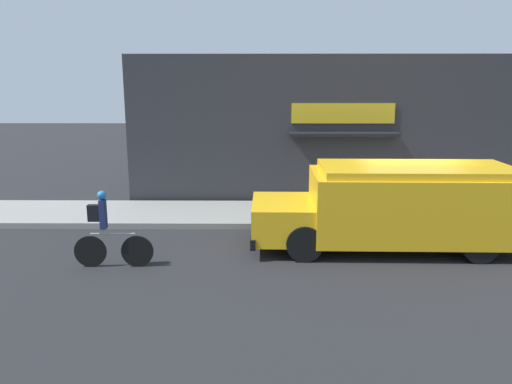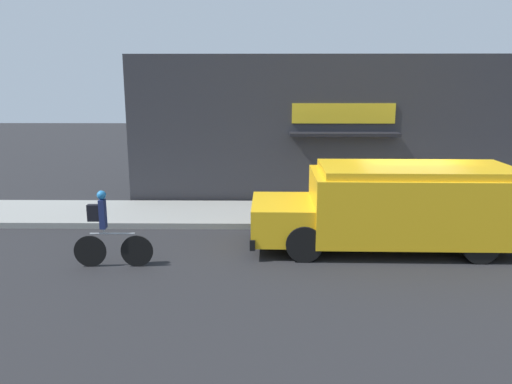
% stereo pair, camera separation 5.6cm
% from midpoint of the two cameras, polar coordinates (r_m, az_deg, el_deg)
% --- Properties ---
extents(ground_plane, '(70.00, 70.00, 0.00)m').
position_cam_midpoint_polar(ground_plane, '(14.26, 16.86, -4.19)').
color(ground_plane, '#232326').
extents(sidewalk, '(28.00, 2.68, 0.16)m').
position_cam_midpoint_polar(sidewalk, '(15.48, 15.53, -2.48)').
color(sidewalk, gray).
rests_on(sidewalk, ground_plane).
extents(storefront, '(16.57, 0.78, 4.80)m').
position_cam_midpoint_polar(storefront, '(16.59, 14.54, 6.73)').
color(storefront, '#2D2D33').
rests_on(storefront, ground_plane).
extents(school_bus, '(6.36, 2.80, 2.03)m').
position_cam_midpoint_polar(school_bus, '(12.43, 15.94, -1.46)').
color(school_bus, yellow).
rests_on(school_bus, ground_plane).
extents(cyclist, '(1.72, 0.20, 1.71)m').
position_cam_midpoint_polar(cyclist, '(11.28, -16.54, -4.38)').
color(cyclist, black).
rests_on(cyclist, ground_plane).
extents(trash_bin, '(0.62, 0.62, 0.84)m').
position_cam_midpoint_polar(trash_bin, '(16.43, 18.13, 0.02)').
color(trash_bin, '#2D5138').
rests_on(trash_bin, sidewalk).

